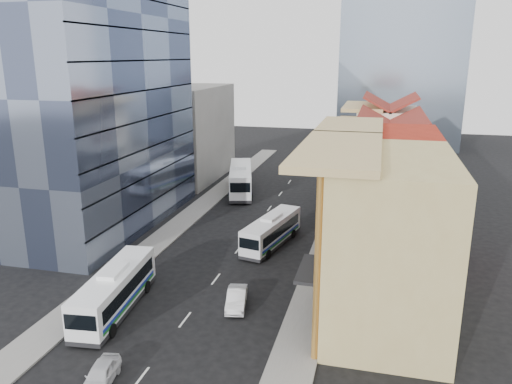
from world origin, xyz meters
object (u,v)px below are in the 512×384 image
(office_tower, at_px, (94,89))
(bus_left_far, at_px, (241,179))
(bus_left_near, at_px, (115,290))
(bus_right, at_px, (272,230))
(sedan_right, at_px, (237,299))
(sedan_left, at_px, (101,375))
(shophouse_tan, at_px, (390,240))

(office_tower, distance_m, bus_left_far, 23.78)
(bus_left_near, relative_size, bus_right, 1.08)
(bus_left_near, relative_size, bus_left_far, 0.85)
(bus_right, bearing_deg, bus_left_far, 126.73)
(bus_right, bearing_deg, sedan_right, -77.21)
(bus_left_near, xyz_separation_m, sedan_right, (8.59, 2.79, -1.06))
(bus_left_near, distance_m, bus_left_far, 34.26)
(office_tower, distance_m, sedan_left, 33.35)
(bus_left_far, bearing_deg, shophouse_tan, -72.55)
(shophouse_tan, bearing_deg, bus_right, 133.10)
(sedan_right, bearing_deg, bus_left_near, -173.05)
(shophouse_tan, relative_size, bus_left_near, 1.31)
(office_tower, distance_m, bus_right, 24.13)
(shophouse_tan, bearing_deg, office_tower, 155.70)
(shophouse_tan, relative_size, sedan_left, 3.76)
(bus_left_near, xyz_separation_m, sedan_left, (3.54, -8.09, -1.09))
(bus_left_far, bearing_deg, office_tower, -140.57)
(shophouse_tan, xyz_separation_m, sedan_left, (-15.96, -12.07, -5.37))
(shophouse_tan, distance_m, sedan_right, 12.21)
(bus_right, xyz_separation_m, sedan_left, (-4.90, -23.89, -0.97))
(bus_left_far, height_order, sedan_left, bus_left_far)
(bus_right, bearing_deg, sedan_left, -89.44)
(bus_left_far, distance_m, bus_right, 20.30)
(shophouse_tan, relative_size, sedan_right, 3.48)
(shophouse_tan, height_order, office_tower, office_tower)
(sedan_left, bearing_deg, bus_right, 68.81)
(bus_left_near, height_order, sedan_left, bus_left_near)
(bus_left_far, bearing_deg, bus_left_near, -105.33)
(shophouse_tan, xyz_separation_m, sedan_right, (-10.91, -1.19, -5.34))
(office_tower, xyz_separation_m, bus_right, (19.94, -2.18, -13.40))
(office_tower, relative_size, bus_left_far, 2.38)
(bus_right, xyz_separation_m, sedan_right, (0.14, -13.01, -0.93))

